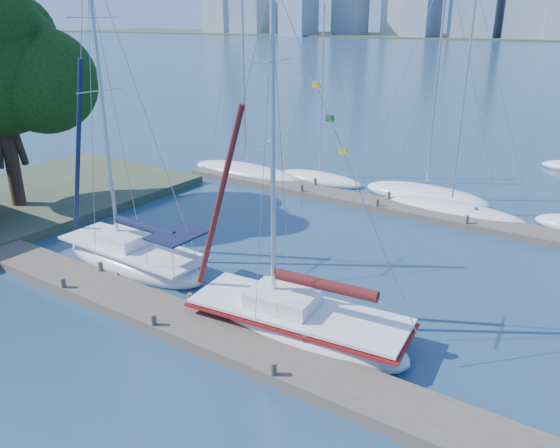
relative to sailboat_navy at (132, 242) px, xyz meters
The scene contains 9 objects.
ground 5.67m from the sailboat_navy, 27.69° to the right, with size 700.00×700.00×0.00m, color #18324C.
near_dock 5.63m from the sailboat_navy, 27.69° to the right, with size 26.00×2.00×0.40m, color brown.
far_dock 15.13m from the sailboat_navy, 62.71° to the left, with size 30.00×1.80×0.36m, color brown.
sailboat_navy is the anchor object (origin of this frame).
sailboat_maroon 8.99m from the sailboat_navy, ahead, with size 8.43×3.55×11.97m.
bg_boat_0 15.28m from the sailboat_navy, 108.33° to the left, with size 9.16×5.24×15.97m.
bg_boat_1 16.15m from the sailboat_navy, 89.43° to the left, with size 6.32×2.33×11.40m.
bg_boat_2 17.99m from the sailboat_navy, 65.70° to the left, with size 8.04×5.05×13.50m.
bg_boat_3 17.43m from the sailboat_navy, 56.90° to the left, with size 8.02×2.24×12.06m.
Camera 1 is at (12.72, -12.01, 10.31)m, focal length 35.00 mm.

